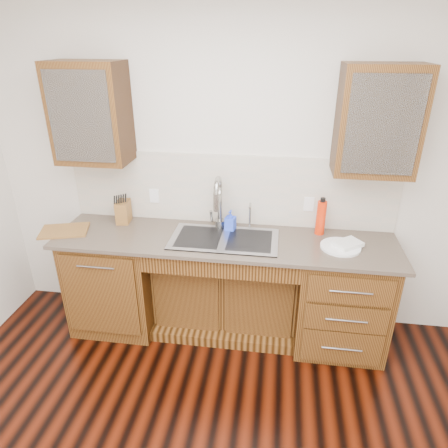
# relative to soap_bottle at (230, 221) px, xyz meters

# --- Properties ---
(wall_back) EXTENTS (4.00, 0.10, 2.70)m
(wall_back) POSITION_rel_soap_bottle_xyz_m (-0.03, 0.22, 0.35)
(wall_back) COLOR silver
(wall_back) RESTS_ON ground
(base_cabinet_left) EXTENTS (0.70, 0.62, 0.88)m
(base_cabinet_left) POSITION_rel_soap_bottle_xyz_m (-0.98, -0.14, -0.56)
(base_cabinet_left) COLOR #593014
(base_cabinet_left) RESTS_ON ground
(base_cabinet_center) EXTENTS (1.20, 0.44, 0.70)m
(base_cabinet_center) POSITION_rel_soap_bottle_xyz_m (-0.03, -0.05, -0.65)
(base_cabinet_center) COLOR #593014
(base_cabinet_center) RESTS_ON ground
(base_cabinet_right) EXTENTS (0.70, 0.62, 0.88)m
(base_cabinet_right) POSITION_rel_soap_bottle_xyz_m (0.92, -0.14, -0.56)
(base_cabinet_right) COLOR #593014
(base_cabinet_right) RESTS_ON ground
(countertop) EXTENTS (2.70, 0.65, 0.03)m
(countertop) POSITION_rel_soap_bottle_xyz_m (-0.03, -0.16, -0.10)
(countertop) COLOR #84705B
(countertop) RESTS_ON base_cabinet_left
(backsplash) EXTENTS (2.70, 0.02, 0.59)m
(backsplash) POSITION_rel_soap_bottle_xyz_m (-0.03, 0.16, 0.21)
(backsplash) COLOR beige
(backsplash) RESTS_ON wall_back
(sink) EXTENTS (0.84, 0.46, 0.19)m
(sink) POSITION_rel_soap_bottle_xyz_m (-0.03, -0.17, -0.17)
(sink) COLOR #9E9EA5
(sink) RESTS_ON countertop
(faucet) EXTENTS (0.04, 0.04, 0.40)m
(faucet) POSITION_rel_soap_bottle_xyz_m (-0.10, 0.06, 0.11)
(faucet) COLOR #999993
(faucet) RESTS_ON countertop
(filter_tap) EXTENTS (0.02, 0.02, 0.24)m
(filter_tap) POSITION_rel_soap_bottle_xyz_m (0.15, 0.07, 0.03)
(filter_tap) COLOR #999993
(filter_tap) RESTS_ON countertop
(upper_cabinet_left) EXTENTS (0.55, 0.34, 0.75)m
(upper_cabinet_left) POSITION_rel_soap_bottle_xyz_m (-1.08, -0.00, 0.83)
(upper_cabinet_left) COLOR #593014
(upper_cabinet_left) RESTS_ON wall_back
(upper_cabinet_right) EXTENTS (0.55, 0.34, 0.75)m
(upper_cabinet_right) POSITION_rel_soap_bottle_xyz_m (1.02, -0.00, 0.83)
(upper_cabinet_right) COLOR #593014
(upper_cabinet_right) RESTS_ON wall_back
(outlet_left) EXTENTS (0.08, 0.01, 0.12)m
(outlet_left) POSITION_rel_soap_bottle_xyz_m (-0.68, 0.15, 0.12)
(outlet_left) COLOR white
(outlet_left) RESTS_ON backsplash
(outlet_right) EXTENTS (0.08, 0.01, 0.12)m
(outlet_right) POSITION_rel_soap_bottle_xyz_m (0.62, 0.15, 0.12)
(outlet_right) COLOR white
(outlet_right) RESTS_ON backsplash
(soap_bottle) EXTENTS (0.09, 0.10, 0.18)m
(soap_bottle) POSITION_rel_soap_bottle_xyz_m (0.00, 0.00, 0.00)
(soap_bottle) COLOR blue
(soap_bottle) RESTS_ON countertop
(water_bottle) EXTENTS (0.10, 0.10, 0.28)m
(water_bottle) POSITION_rel_soap_bottle_xyz_m (0.72, 0.05, 0.05)
(water_bottle) COLOR red
(water_bottle) RESTS_ON countertop
(plate) EXTENTS (0.39, 0.39, 0.02)m
(plate) POSITION_rel_soap_bottle_xyz_m (0.86, -0.18, -0.08)
(plate) COLOR white
(plate) RESTS_ON countertop
(dish_towel) EXTENTS (0.25, 0.23, 0.03)m
(dish_towel) POSITION_rel_soap_bottle_xyz_m (0.91, -0.16, -0.06)
(dish_towel) COLOR white
(dish_towel) RESTS_ON plate
(knife_block) EXTENTS (0.12, 0.18, 0.19)m
(knife_block) POSITION_rel_soap_bottle_xyz_m (-0.92, 0.04, 0.01)
(knife_block) COLOR #A16927
(knife_block) RESTS_ON countertop
(cutting_board) EXTENTS (0.43, 0.36, 0.02)m
(cutting_board) POSITION_rel_soap_bottle_xyz_m (-1.34, -0.22, -0.08)
(cutting_board) COLOR olive
(cutting_board) RESTS_ON countertop
(cup_left_a) EXTENTS (0.17, 0.17, 0.11)m
(cup_left_a) POSITION_rel_soap_bottle_xyz_m (-1.21, -0.00, 0.78)
(cup_left_a) COLOR white
(cup_left_a) RESTS_ON upper_cabinet_left
(cup_left_b) EXTENTS (0.09, 0.09, 0.08)m
(cup_left_b) POSITION_rel_soap_bottle_xyz_m (-0.92, -0.00, 0.77)
(cup_left_b) COLOR white
(cup_left_b) RESTS_ON upper_cabinet_left
(cup_right_a) EXTENTS (0.16, 0.16, 0.11)m
(cup_right_a) POSITION_rel_soap_bottle_xyz_m (0.91, -0.00, 0.78)
(cup_right_a) COLOR white
(cup_right_a) RESTS_ON upper_cabinet_right
(cup_right_b) EXTENTS (0.11, 0.11, 0.10)m
(cup_right_b) POSITION_rel_soap_bottle_xyz_m (1.13, -0.00, 0.78)
(cup_right_b) COLOR silver
(cup_right_b) RESTS_ON upper_cabinet_right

